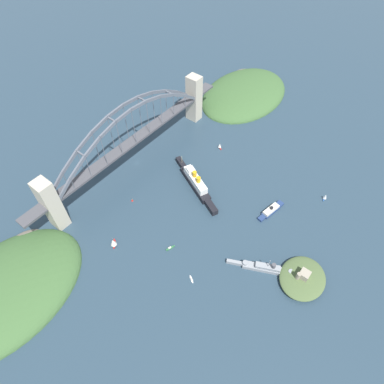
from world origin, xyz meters
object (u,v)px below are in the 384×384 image
object	(u,v)px
harbor_ferry_steamer	(271,210)
harbor_arch_bridge	(133,141)
naval_cruiser	(268,268)
small_boat_3	(325,197)
fort_island_mid_harbor	(302,278)
small_boat_1	(191,279)
ocean_liner	(195,182)
channel_marker_buoy	(132,200)
small_boat_0	(113,242)
seaplane_taxiing_near_bridge	(95,171)
small_boat_4	(170,248)
small_boat_2	(220,146)
seaplane_second_in_formation	(149,130)

from	to	relation	value
harbor_ferry_steamer	harbor_arch_bridge	bearing A→B (deg)	-77.46
naval_cruiser	small_boat_3	size ratio (longest dim) A/B	8.27
fort_island_mid_harbor	small_boat_3	bearing A→B (deg)	-167.11
fort_island_mid_harbor	small_boat_1	distance (m)	93.96
ocean_liner	fort_island_mid_harbor	world-z (taller)	ocean_liner
fort_island_mid_harbor	channel_marker_buoy	bearing A→B (deg)	-80.65
harbor_arch_bridge	naval_cruiser	bearing A→B (deg)	82.69
small_boat_0	harbor_ferry_steamer	bearing A→B (deg)	142.62
seaplane_taxiing_near_bridge	harbor_arch_bridge	bearing A→B (deg)	146.60
harbor_arch_bridge	naval_cruiser	distance (m)	185.32
seaplane_taxiing_near_bridge	channel_marker_buoy	size ratio (longest dim) A/B	3.58
small_boat_4	seaplane_taxiing_near_bridge	bearing A→B (deg)	-99.46
fort_island_mid_harbor	small_boat_0	size ratio (longest dim) A/B	4.29
harbor_arch_bridge	small_boat_2	bearing A→B (deg)	143.21
seaplane_taxiing_near_bridge	small_boat_3	world-z (taller)	small_boat_3
ocean_liner	naval_cruiser	xyz separation A→B (m)	(36.93, 108.49, -3.15)
seaplane_taxiing_near_bridge	channel_marker_buoy	distance (m)	60.15
fort_island_mid_harbor	seaplane_second_in_formation	bearing A→B (deg)	-104.61
small_boat_0	small_boat_2	world-z (taller)	small_boat_0
harbor_arch_bridge	channel_marker_buoy	xyz separation A→B (m)	(41.78, 34.57, -31.11)
ocean_liner	seaplane_second_in_formation	distance (m)	106.14
small_boat_0	small_boat_2	distance (m)	167.18
harbor_ferry_steamer	ocean_liner	bearing A→B (deg)	-75.68
small_boat_3	channel_marker_buoy	distance (m)	196.52
small_boat_1	naval_cruiser	bearing A→B (deg)	136.05
fort_island_mid_harbor	small_boat_1	xyz separation A→B (m)	(58.28, -73.65, -2.95)
harbor_ferry_steamer	seaplane_second_in_formation	world-z (taller)	harbor_ferry_steamer
harbor_arch_bridge	small_boat_0	size ratio (longest dim) A/B	26.69
small_boat_4	small_boat_0	bearing A→B (deg)	-55.72
harbor_ferry_steamer	seaplane_taxiing_near_bridge	distance (m)	191.83
small_boat_2	small_boat_1	bearing A→B (deg)	27.14
harbor_ferry_steamer	seaplane_taxiing_near_bridge	xyz separation A→B (m)	(72.48, -177.61, -0.24)
naval_cruiser	seaplane_taxiing_near_bridge	size ratio (longest dim) A/B	6.62
harbor_arch_bridge	seaplane_second_in_formation	bearing A→B (deg)	-150.71
ocean_liner	seaplane_taxiing_near_bridge	size ratio (longest dim) A/B	8.14
small_boat_0	ocean_liner	bearing A→B (deg)	171.84
small_boat_0	fort_island_mid_harbor	bearing A→B (deg)	116.75
ocean_liner	seaplane_second_in_formation	bearing A→B (deg)	-109.15
ocean_liner	channel_marker_buoy	xyz separation A→B (m)	(55.42, -38.46, -5.03)
small_boat_0	seaplane_second_in_formation	bearing A→B (deg)	-148.11
naval_cruiser	small_boat_2	xyz separation A→B (m)	(-101.51, -123.02, 0.37)
small_boat_4	channel_marker_buoy	bearing A→B (deg)	-105.10
harbor_arch_bridge	fort_island_mid_harbor	bearing A→B (deg)	86.41
fort_island_mid_harbor	seaplane_taxiing_near_bridge	bearing A→B (deg)	-83.77
harbor_arch_bridge	small_boat_1	distance (m)	156.06
naval_cruiser	seaplane_second_in_formation	distance (m)	220.66
fort_island_mid_harbor	harbor_ferry_steamer	bearing A→B (deg)	-129.61
harbor_ferry_steamer	fort_island_mid_harbor	distance (m)	73.60
naval_cruiser	seaplane_second_in_formation	xyz separation A→B (m)	(-71.72, -208.68, -0.95)
small_boat_3	channel_marker_buoy	size ratio (longest dim) A/B	2.87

